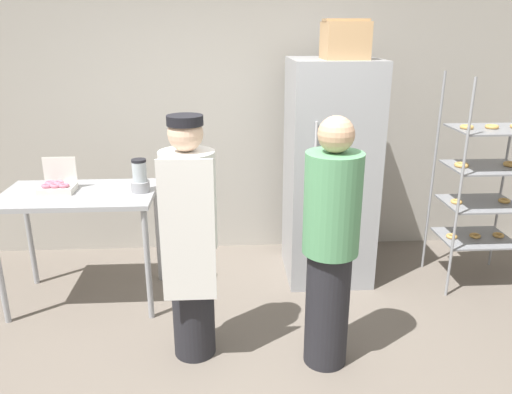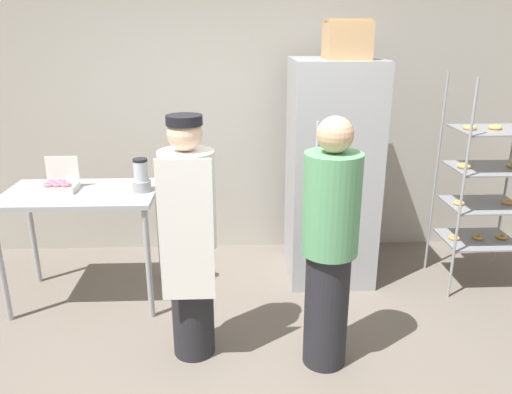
% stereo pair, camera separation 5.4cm
% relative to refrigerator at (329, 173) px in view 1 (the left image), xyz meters
% --- Properties ---
extents(ground_plane, '(14.00, 14.00, 0.00)m').
position_rel_refrigerator_xyz_m(ground_plane, '(-0.71, -1.51, -0.93)').
color(ground_plane, '#6B6056').
extents(back_wall, '(6.40, 0.12, 2.94)m').
position_rel_refrigerator_xyz_m(back_wall, '(-0.71, 0.68, 0.54)').
color(back_wall, '#ADA89E').
rests_on(back_wall, ground_plane).
extents(refrigerator, '(0.70, 0.75, 1.86)m').
position_rel_refrigerator_xyz_m(refrigerator, '(0.00, 0.00, 0.00)').
color(refrigerator, '#9EA0A5').
rests_on(refrigerator, ground_plane).
extents(baking_rack, '(0.65, 0.54, 1.76)m').
position_rel_refrigerator_xyz_m(baking_rack, '(1.23, -0.21, -0.06)').
color(baking_rack, '#93969B').
rests_on(baking_rack, ground_plane).
extents(prep_counter, '(1.14, 0.68, 0.91)m').
position_rel_refrigerator_xyz_m(prep_counter, '(-1.99, -0.36, -0.13)').
color(prep_counter, '#9EA0A5').
rests_on(prep_counter, ground_plane).
extents(donut_box, '(0.25, 0.20, 0.25)m').
position_rel_refrigerator_xyz_m(donut_box, '(-2.14, -0.33, 0.03)').
color(donut_box, silver).
rests_on(donut_box, prep_counter).
extents(blender_pitcher, '(0.14, 0.14, 0.25)m').
position_rel_refrigerator_xyz_m(blender_pitcher, '(-1.51, -0.37, 0.09)').
color(blender_pitcher, '#99999E').
rests_on(blender_pitcher, prep_counter).
extents(cardboard_storage_box, '(0.33, 0.35, 0.29)m').
position_rel_refrigerator_xyz_m(cardboard_storage_box, '(0.05, -0.09, 1.07)').
color(cardboard_storage_box, tan).
rests_on(cardboard_storage_box, refrigerator).
extents(person_baker, '(0.34, 0.36, 1.61)m').
position_rel_refrigerator_xyz_m(person_baker, '(-1.10, -1.11, -0.09)').
color(person_baker, '#232328').
rests_on(person_baker, ground_plane).
extents(person_customer, '(0.34, 0.34, 1.62)m').
position_rel_refrigerator_xyz_m(person_customer, '(-0.24, -1.25, -0.10)').
color(person_customer, '#232328').
rests_on(person_customer, ground_plane).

